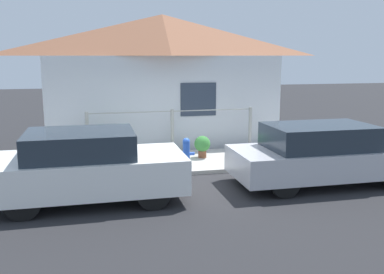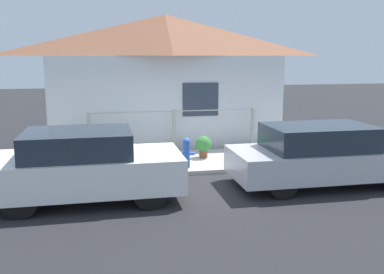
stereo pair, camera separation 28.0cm
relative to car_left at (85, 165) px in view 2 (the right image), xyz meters
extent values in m
plane|color=#262628|center=(2.39, 1.33, -0.72)|extent=(60.00, 60.00, 0.00)
cube|color=#B2AFA8|center=(2.39, 2.50, -0.67)|extent=(24.00, 2.33, 0.10)
cube|color=silver|center=(2.39, 4.03, 0.72)|extent=(7.13, 0.12, 2.89)
cube|color=#2D3847|center=(3.28, 3.96, 0.86)|extent=(1.10, 0.04, 1.00)
pyramid|color=#A36647|center=(2.39, 5.07, 2.79)|extent=(7.53, 2.20, 1.26)
cylinder|color=#999993|center=(-0.01, 3.51, 0.01)|extent=(0.10, 0.10, 1.26)
cylinder|color=#999993|center=(2.39, 3.51, 0.01)|extent=(0.10, 0.10, 1.26)
cylinder|color=#999993|center=(4.79, 3.51, 0.01)|extent=(0.10, 0.10, 1.26)
cylinder|color=#999993|center=(2.39, 3.51, 0.59)|extent=(4.80, 0.03, 0.03)
cube|color=white|center=(0.04, 0.00, -0.13)|extent=(3.79, 1.81, 0.69)
cube|color=#232D38|center=(-0.11, 0.00, 0.46)|extent=(2.09, 1.59, 0.50)
cylinder|color=black|center=(1.21, 0.78, -0.39)|extent=(0.66, 0.20, 0.66)
cylinder|color=black|center=(1.21, -0.78, -0.39)|extent=(0.66, 0.20, 0.66)
cylinder|color=black|center=(-1.14, 0.78, -0.39)|extent=(0.66, 0.20, 0.66)
cylinder|color=black|center=(-1.14, -0.78, -0.39)|extent=(0.66, 0.20, 0.66)
cube|color=#B7B7BC|center=(5.26, 0.00, -0.19)|extent=(4.25, 1.75, 0.60)
cube|color=#232D38|center=(5.09, 0.00, 0.38)|extent=(2.34, 1.53, 0.53)
cylinder|color=black|center=(6.58, 0.73, -0.41)|extent=(0.63, 0.20, 0.63)
cylinder|color=black|center=(3.95, 0.75, -0.41)|extent=(0.63, 0.20, 0.63)
cylinder|color=black|center=(3.94, -0.73, -0.41)|extent=(0.63, 0.20, 0.63)
cylinder|color=blue|center=(2.42, 1.75, -0.31)|extent=(0.18, 0.18, 0.63)
sphere|color=blue|center=(2.42, 1.75, 0.04)|extent=(0.19, 0.19, 0.19)
cylinder|color=blue|center=(2.29, 1.75, -0.28)|extent=(0.16, 0.08, 0.08)
cylinder|color=blue|center=(2.54, 1.75, -0.28)|extent=(0.16, 0.08, 0.08)
cylinder|color=brown|center=(3.08, 2.67, -0.51)|extent=(0.23, 0.23, 0.22)
sphere|color=#387F38|center=(3.08, 2.67, -0.23)|extent=(0.44, 0.44, 0.44)
cylinder|color=brown|center=(0.68, 2.90, -0.54)|extent=(0.26, 0.26, 0.16)
sphere|color=#4C8E3D|center=(0.68, 2.90, -0.24)|extent=(0.59, 0.59, 0.59)
camera|label=1|loc=(0.13, -8.52, 2.18)|focal=40.00mm
camera|label=2|loc=(0.41, -8.58, 2.18)|focal=40.00mm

